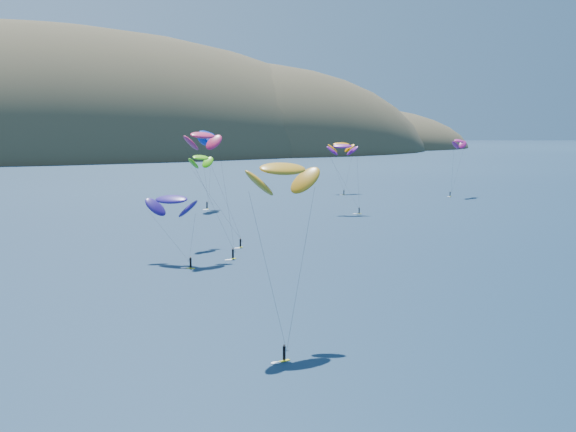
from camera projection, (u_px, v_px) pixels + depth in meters
The scene contains 9 objects.
island at pixel (48, 169), 577.63m from camera, with size 730.00×300.00×210.00m.
kitesurfer_2 at pixel (283, 169), 87.27m from camera, with size 10.02×12.26×21.13m.
kitesurfer_3 at pixel (201, 158), 154.15m from camera, with size 9.00×11.73×18.64m.
kitesurfer_4 at pixel (206, 133), 218.96m from camera, with size 10.45×11.49×23.41m.
kitesurfer_6 at pixel (342, 146), 208.80m from camera, with size 8.43×9.93×19.37m.
kitesurfer_8 at pixel (459, 141), 255.20m from camera, with size 9.97×7.04×19.73m.
kitesurfer_9 at pixel (203, 136), 140.25m from camera, with size 9.29×10.44×23.61m.
kitesurfer_10 at pixel (171, 199), 135.96m from camera, with size 9.27×14.55×13.18m.
kitesurfer_11 at pixel (341, 144), 267.46m from camera, with size 9.86×12.74×18.45m.
Camera 1 is at (-71.92, -30.24, 23.70)m, focal length 50.00 mm.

